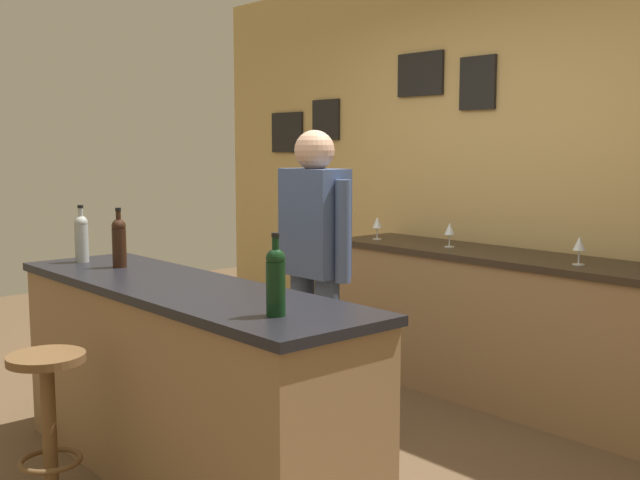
# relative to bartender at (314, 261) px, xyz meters

# --- Properties ---
(ground_plane) EXTENTS (10.00, 10.00, 0.00)m
(ground_plane) POSITION_rel_bartender_xyz_m (0.06, -0.45, -0.94)
(ground_plane) COLOR brown
(back_wall) EXTENTS (6.00, 0.09, 2.80)m
(back_wall) POSITION_rel_bartender_xyz_m (0.09, 1.58, 0.48)
(back_wall) COLOR tan
(back_wall) RESTS_ON ground_plane
(bar_counter) EXTENTS (2.21, 0.60, 0.92)m
(bar_counter) POSITION_rel_bartender_xyz_m (0.06, -0.85, -0.47)
(bar_counter) COLOR olive
(bar_counter) RESTS_ON ground_plane
(side_counter) EXTENTS (2.65, 0.56, 0.90)m
(side_counter) POSITION_rel_bartender_xyz_m (0.46, 1.20, -0.48)
(side_counter) COLOR olive
(side_counter) RESTS_ON ground_plane
(bartender) EXTENTS (0.52, 0.21, 1.62)m
(bartender) POSITION_rel_bartender_xyz_m (0.00, 0.00, 0.00)
(bartender) COLOR #384766
(bartender) RESTS_ON ground_plane
(bar_stool) EXTENTS (0.32, 0.32, 0.68)m
(bar_stool) POSITION_rel_bartender_xyz_m (-0.05, -1.43, -0.48)
(bar_stool) COLOR brown
(bar_stool) RESTS_ON ground_plane
(wine_bottle_a) EXTENTS (0.07, 0.07, 0.31)m
(wine_bottle_a) POSITION_rel_bartender_xyz_m (-0.87, -0.89, 0.12)
(wine_bottle_a) COLOR #999E99
(wine_bottle_a) RESTS_ON bar_counter
(wine_bottle_b) EXTENTS (0.07, 0.07, 0.31)m
(wine_bottle_b) POSITION_rel_bartender_xyz_m (-0.57, -0.82, 0.12)
(wine_bottle_b) COLOR black
(wine_bottle_b) RESTS_ON bar_counter
(wine_bottle_c) EXTENTS (0.07, 0.07, 0.31)m
(wine_bottle_c) POSITION_rel_bartender_xyz_m (0.85, -0.92, 0.12)
(wine_bottle_c) COLOR black
(wine_bottle_c) RESTS_ON bar_counter
(wine_glass_a) EXTENTS (0.07, 0.07, 0.16)m
(wine_glass_a) POSITION_rel_bartender_xyz_m (-0.64, 1.12, 0.07)
(wine_glass_a) COLOR silver
(wine_glass_a) RESTS_ON side_counter
(wine_glass_b) EXTENTS (0.07, 0.07, 0.16)m
(wine_glass_b) POSITION_rel_bartender_xyz_m (-0.06, 1.18, 0.07)
(wine_glass_b) COLOR silver
(wine_glass_b) RESTS_ON side_counter
(wine_glass_c) EXTENTS (0.07, 0.07, 0.16)m
(wine_glass_c) POSITION_rel_bartender_xyz_m (0.87, 1.13, 0.07)
(wine_glass_c) COLOR silver
(wine_glass_c) RESTS_ON side_counter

